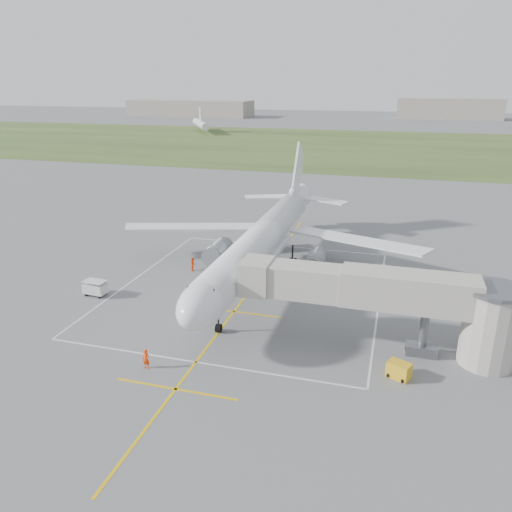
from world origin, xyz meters
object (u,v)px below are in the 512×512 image
(baggage_cart, at_px, (95,288))
(ramp_worker_wing, at_px, (193,264))
(ramp_worker_nose, at_px, (146,359))
(airliner, at_px, (262,240))
(gpu_unit, at_px, (399,370))
(jet_bridge, at_px, (398,301))

(baggage_cart, distance_m, ramp_worker_wing, 12.31)
(ramp_worker_nose, bearing_deg, baggage_cart, 133.89)
(airliner, distance_m, ramp_worker_wing, 9.29)
(airliner, relative_size, ramp_worker_nose, 27.99)
(airliner, relative_size, gpu_unit, 22.74)
(airliner, distance_m, baggage_cart, 19.55)
(ramp_worker_wing, bearing_deg, airliner, -115.62)
(airliner, height_order, gpu_unit, airliner)
(baggage_cart, distance_m, ramp_worker_nose, 16.91)
(jet_bridge, xyz_separation_m, baggage_cart, (-31.47, 3.23, -3.89))
(airliner, distance_m, gpu_unit, 24.83)
(ramp_worker_wing, bearing_deg, ramp_worker_nose, 160.28)
(baggage_cart, bearing_deg, ramp_worker_wing, 58.77)
(ramp_worker_nose, height_order, ramp_worker_wing, ramp_worker_nose)
(baggage_cart, bearing_deg, ramp_worker_nose, -38.80)
(baggage_cart, bearing_deg, jet_bridge, -1.05)
(airliner, xyz_separation_m, jet_bridge, (15.72, -14.25, 0.35))
(gpu_unit, bearing_deg, jet_bridge, 121.14)
(jet_bridge, relative_size, gpu_unit, 11.38)
(airliner, xyz_separation_m, ramp_worker_nose, (-3.50, -22.69, -3.56))
(baggage_cart, height_order, ramp_worker_wing, baggage_cart)
(gpu_unit, distance_m, ramp_worker_nose, 20.16)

